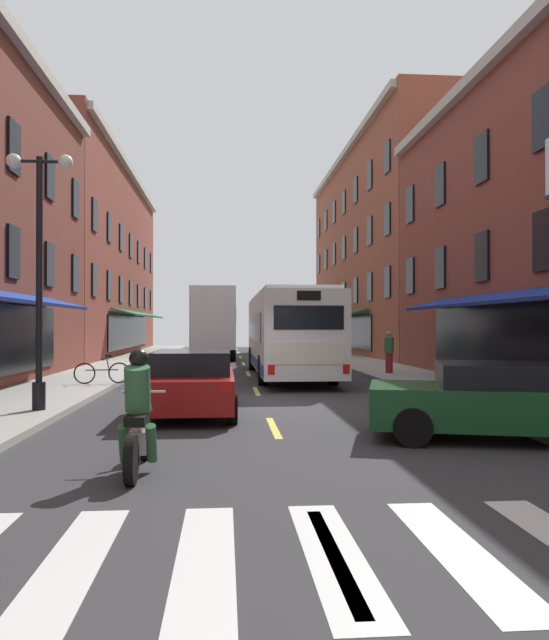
% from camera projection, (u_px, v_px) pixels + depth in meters
% --- Properties ---
extents(ground_plane, '(34.80, 80.00, 0.10)m').
position_uv_depth(ground_plane, '(262.00, 406.00, 15.20)').
color(ground_plane, '#333335').
extents(lane_centre_dashes, '(0.14, 73.90, 0.01)m').
position_uv_depth(lane_centre_dashes, '(263.00, 405.00, 14.95)').
color(lane_centre_dashes, '#DBCC4C').
rests_on(lane_centre_dashes, ground).
extents(crosswalk_near, '(7.10, 2.80, 0.01)m').
position_uv_depth(crosswalk_near, '(333.00, 554.00, 5.23)').
color(crosswalk_near, silver).
rests_on(crosswalk_near, ground).
extents(sidewalk_left, '(3.00, 80.00, 0.14)m').
position_uv_depth(sidewalk_left, '(20.00, 404.00, 14.72)').
color(sidewalk_left, '#A39E93').
rests_on(sidewalk_left, ground).
extents(sidewalk_right, '(3.00, 80.00, 0.14)m').
position_uv_depth(sidewalk_right, '(490.00, 399.00, 15.67)').
color(sidewalk_right, '#A39E93').
rests_on(sidewalk_right, ground).
extents(transit_bus, '(2.68, 11.55, 3.20)m').
position_uv_depth(transit_bus, '(288.00, 333.00, 23.34)').
color(transit_bus, white).
rests_on(transit_bus, ground).
extents(box_truck, '(2.59, 6.74, 4.04)m').
position_uv_depth(box_truck, '(213.00, 324.00, 34.29)').
color(box_truck, white).
rests_on(box_truck, ground).
extents(sedan_near, '(4.72, 2.98, 1.33)m').
position_uv_depth(sedan_near, '(502.00, 400.00, 10.43)').
color(sedan_near, '#144723').
rests_on(sedan_near, ground).
extents(sedan_mid, '(1.92, 4.40, 1.46)m').
position_uv_depth(sedan_mid, '(213.00, 342.00, 44.24)').
color(sedan_mid, '#144723').
rests_on(sedan_mid, ground).
extents(sedan_far, '(1.96, 4.67, 1.41)m').
position_uv_depth(sedan_far, '(192.00, 381.00, 13.61)').
color(sedan_far, maroon).
rests_on(sedan_far, ground).
extents(motorcycle_rider, '(0.62, 2.07, 1.66)m').
position_uv_depth(motorcycle_rider, '(139.00, 419.00, 8.18)').
color(motorcycle_rider, black).
rests_on(motorcycle_rider, ground).
extents(bicycle_near, '(1.71, 0.48, 0.91)m').
position_uv_depth(bicycle_near, '(102.00, 372.00, 19.09)').
color(bicycle_near, black).
rests_on(bicycle_near, sidewalk_left).
extents(pedestrian_mid, '(0.36, 0.36, 1.61)m').
position_uv_depth(pedestrian_mid, '(389.00, 352.00, 23.36)').
color(pedestrian_mid, maroon).
rests_on(pedestrian_mid, sidewalk_right).
extents(street_lamp_twin, '(1.42, 0.32, 5.57)m').
position_uv_depth(street_lamp_twin, '(39.00, 268.00, 13.19)').
color(street_lamp_twin, black).
rests_on(street_lamp_twin, sidewalk_left).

